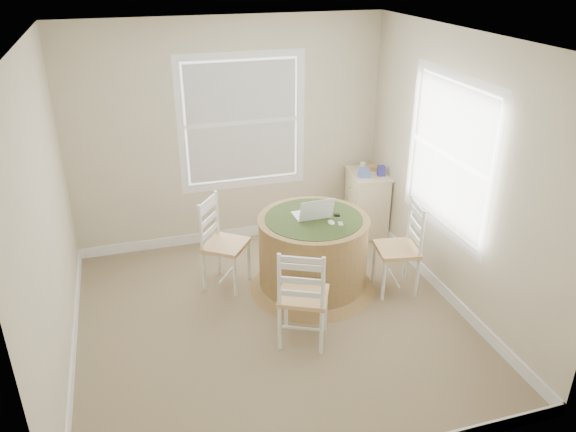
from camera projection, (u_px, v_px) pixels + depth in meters
name	position (u px, v px, depth m)	size (l,w,h in m)	color
room	(284.00, 187.00, 4.98)	(3.64, 3.64, 2.64)	#897756
round_table	(313.00, 251.00, 5.71)	(1.30, 1.30, 0.81)	olive
chair_left	(226.00, 244.00, 5.75)	(0.42, 0.40, 0.95)	white
chair_near	(303.00, 295.00, 4.90)	(0.42, 0.40, 0.95)	white
chair_right	(397.00, 249.00, 5.66)	(0.42, 0.40, 0.95)	white
laptop	(313.00, 214.00, 5.57)	(0.36, 0.32, 0.24)	white
mouse	(331.00, 223.00, 5.44)	(0.06, 0.10, 0.03)	white
phone	(341.00, 224.00, 5.43)	(0.04, 0.09, 0.02)	#B7BABF
keys	(337.00, 216.00, 5.60)	(0.06, 0.05, 0.03)	black
corner_chest	(366.00, 203.00, 6.88)	(0.51, 0.64, 0.79)	#FAE9BB
tissue_box	(364.00, 173.00, 6.58)	(0.12, 0.12, 0.10)	#556DC2
box_yellow	(371.00, 168.00, 6.78)	(0.15, 0.10, 0.06)	gold
box_blue	(382.00, 171.00, 6.61)	(0.08, 0.08, 0.12)	#363298
cup_cream	(363.00, 166.00, 6.80)	(0.07, 0.07, 0.09)	beige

